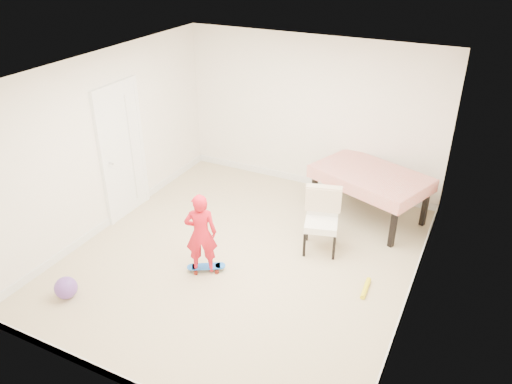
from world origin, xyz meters
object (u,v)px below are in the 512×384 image
at_px(dining_chair, 321,222).
at_px(skateboard, 206,268).
at_px(balloon, 66,288).
at_px(child, 201,236).
at_px(dining_table, 369,195).

height_order(dining_chair, skateboard, dining_chair).
relative_size(skateboard, balloon, 1.83).
xyz_separation_m(dining_chair, balloon, (-2.46, -2.37, -0.32)).
height_order(dining_chair, child, child).
relative_size(skateboard, child, 0.45).
distance_m(dining_chair, child, 1.70).
xyz_separation_m(dining_table, child, (-1.57, -2.37, 0.18)).
xyz_separation_m(dining_chair, child, (-1.22, -1.18, 0.11)).
relative_size(dining_table, skateboard, 3.24).
xyz_separation_m(skateboard, balloon, (-1.27, -1.22, 0.10)).
bearing_deg(dining_table, dining_chair, -85.89).
bearing_deg(child, dining_table, -151.70).
bearing_deg(dining_chair, child, -151.52).
bearing_deg(child, balloon, 15.53).
bearing_deg(dining_chair, skateboard, -151.67).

